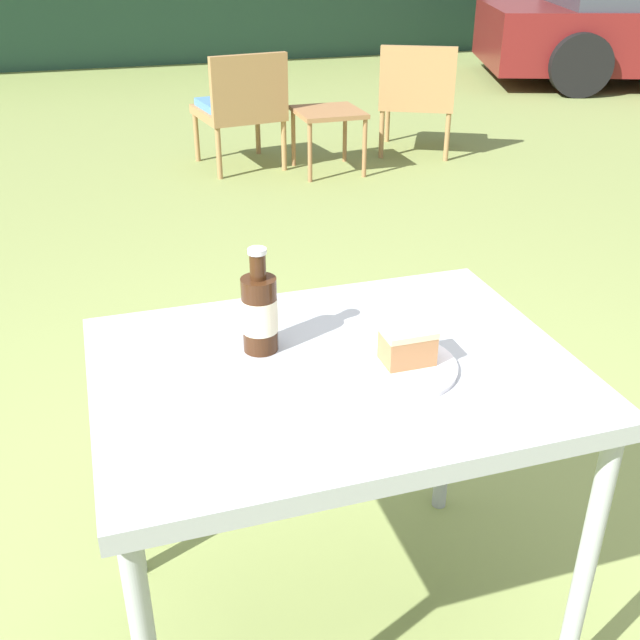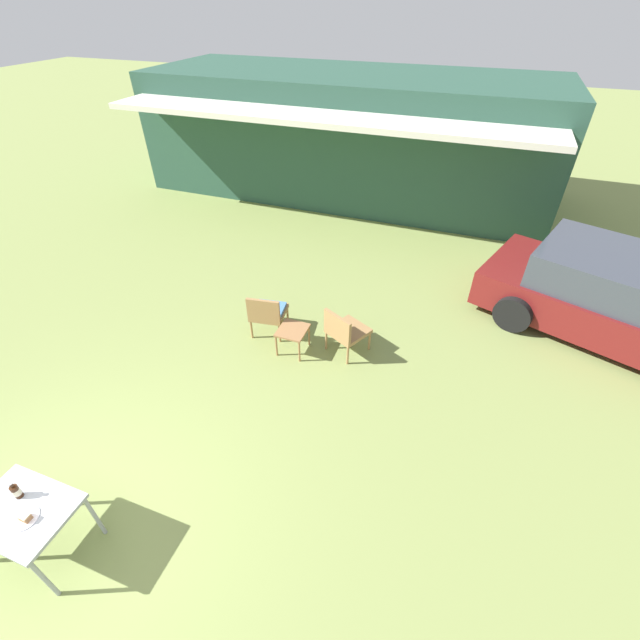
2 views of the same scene
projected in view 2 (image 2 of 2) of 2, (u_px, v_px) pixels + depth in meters
ground_plane at (51, 546)px, 4.44m from camera, size 60.00×60.00×0.00m
cabin_building at (349, 134)px, 11.35m from camera, size 10.34×4.94×2.92m
parked_car at (617, 299)px, 6.83m from camera, size 4.55×3.15×1.34m
wicker_chair_cushioned at (268, 312)px, 6.91m from camera, size 0.61×0.62×0.79m
wicker_chair_plain at (345, 330)px, 6.54m from camera, size 0.72×0.73×0.79m
garden_side_table at (293, 332)px, 6.61m from camera, size 0.43×0.46×0.42m
patio_table at (24, 514)px, 4.04m from camera, size 0.94×0.70×0.73m
cake_on_plate at (24, 518)px, 3.91m from camera, size 0.26×0.26×0.08m
cola_bottle_near at (16, 491)px, 4.05m from camera, size 0.07×0.07×0.22m
fork at (21, 516)px, 3.94m from camera, size 0.19×0.05×0.01m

